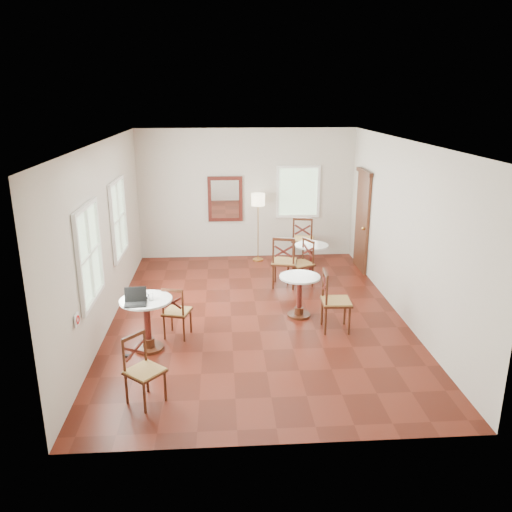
{
  "coord_description": "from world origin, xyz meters",
  "views": [
    {
      "loc": [
        -0.58,
        -8.26,
        3.7
      ],
      "look_at": [
        0.0,
        0.3,
        1.0
      ],
      "focal_mm": 35.95,
      "sensor_mm": 36.0,
      "label": 1
    }
  ],
  "objects_px": {
    "cafe_table_back": "(311,257)",
    "chair_back_a": "(303,239)",
    "navy_mug": "(144,296)",
    "water_glass": "(151,297)",
    "chair_near_b": "(143,370)",
    "floor_lamp": "(258,204)",
    "laptop": "(136,300)",
    "mouse": "(145,298)",
    "cafe_table_mid": "(299,291)",
    "chair_back_b": "(302,263)",
    "cafe_table_near": "(147,318)",
    "chair_mid_a": "(284,261)",
    "chair_mid_b": "(334,301)",
    "chair_near_a": "(177,312)",
    "power_adapter": "(128,356)"
  },
  "relations": [
    {
      "from": "chair_mid_a",
      "to": "chair_near_b",
      "type": "bearing_deg",
      "value": 72.67
    },
    {
      "from": "cafe_table_near",
      "to": "navy_mug",
      "type": "distance_m",
      "value": 0.36
    },
    {
      "from": "chair_near_a",
      "to": "chair_mid_a",
      "type": "bearing_deg",
      "value": -116.71
    },
    {
      "from": "cafe_table_back",
      "to": "chair_mid_b",
      "type": "relative_size",
      "value": 0.72
    },
    {
      "from": "cafe_table_near",
      "to": "navy_mug",
      "type": "relative_size",
      "value": 6.9
    },
    {
      "from": "cafe_table_back",
      "to": "chair_back_a",
      "type": "distance_m",
      "value": 1.13
    },
    {
      "from": "navy_mug",
      "to": "chair_near_b",
      "type": "bearing_deg",
      "value": -83.4
    },
    {
      "from": "cafe_table_mid",
      "to": "floor_lamp",
      "type": "bearing_deg",
      "value": 98.56
    },
    {
      "from": "cafe_table_mid",
      "to": "chair_mid_a",
      "type": "height_order",
      "value": "chair_mid_a"
    },
    {
      "from": "cafe_table_back",
      "to": "mouse",
      "type": "distance_m",
      "value": 4.26
    },
    {
      "from": "chair_mid_a",
      "to": "navy_mug",
      "type": "xyz_separation_m",
      "value": [
        -2.4,
        -2.5,
        0.34
      ]
    },
    {
      "from": "cafe_table_mid",
      "to": "mouse",
      "type": "bearing_deg",
      "value": -156.54
    },
    {
      "from": "cafe_table_mid",
      "to": "navy_mug",
      "type": "relative_size",
      "value": 6.24
    },
    {
      "from": "laptop",
      "to": "chair_back_b",
      "type": "bearing_deg",
      "value": 39.07
    },
    {
      "from": "laptop",
      "to": "mouse",
      "type": "xyz_separation_m",
      "value": [
        0.11,
        0.15,
        -0.04
      ]
    },
    {
      "from": "cafe_table_mid",
      "to": "mouse",
      "type": "xyz_separation_m",
      "value": [
        -2.47,
        -1.07,
        0.38
      ]
    },
    {
      "from": "water_glass",
      "to": "chair_near_a",
      "type": "bearing_deg",
      "value": 56.0
    },
    {
      "from": "chair_near_a",
      "to": "chair_mid_a",
      "type": "xyz_separation_m",
      "value": [
        1.97,
        2.12,
        0.1
      ]
    },
    {
      "from": "cafe_table_mid",
      "to": "power_adapter",
      "type": "distance_m",
      "value": 3.06
    },
    {
      "from": "chair_near_b",
      "to": "chair_mid_b",
      "type": "bearing_deg",
      "value": -14.6
    },
    {
      "from": "chair_back_a",
      "to": "chair_back_b",
      "type": "bearing_deg",
      "value": 92.69
    },
    {
      "from": "cafe_table_back",
      "to": "water_glass",
      "type": "bearing_deg",
      "value": -133.65
    },
    {
      "from": "cafe_table_back",
      "to": "chair_mid_a",
      "type": "relative_size",
      "value": 0.69
    },
    {
      "from": "cafe_table_mid",
      "to": "chair_back_b",
      "type": "height_order",
      "value": "chair_back_b"
    },
    {
      "from": "cafe_table_back",
      "to": "chair_back_a",
      "type": "relative_size",
      "value": 0.68
    },
    {
      "from": "navy_mug",
      "to": "water_glass",
      "type": "height_order",
      "value": "water_glass"
    },
    {
      "from": "cafe_table_mid",
      "to": "chair_back_b",
      "type": "relative_size",
      "value": 0.78
    },
    {
      "from": "cafe_table_back",
      "to": "navy_mug",
      "type": "distance_m",
      "value": 4.25
    },
    {
      "from": "laptop",
      "to": "water_glass",
      "type": "bearing_deg",
      "value": 21.15
    },
    {
      "from": "water_glass",
      "to": "cafe_table_back",
      "type": "bearing_deg",
      "value": 46.35
    },
    {
      "from": "cafe_table_back",
      "to": "water_glass",
      "type": "distance_m",
      "value": 4.23
    },
    {
      "from": "cafe_table_mid",
      "to": "chair_near_b",
      "type": "bearing_deg",
      "value": -133.23
    },
    {
      "from": "chair_mid_a",
      "to": "water_glass",
      "type": "height_order",
      "value": "chair_mid_a"
    },
    {
      "from": "chair_near_a",
      "to": "power_adapter",
      "type": "height_order",
      "value": "chair_near_a"
    },
    {
      "from": "laptop",
      "to": "mouse",
      "type": "bearing_deg",
      "value": 49.22
    },
    {
      "from": "chair_mid_b",
      "to": "floor_lamp",
      "type": "bearing_deg",
      "value": 16.85
    },
    {
      "from": "cafe_table_near",
      "to": "cafe_table_back",
      "type": "bearing_deg",
      "value": 44.85
    },
    {
      "from": "mouse",
      "to": "laptop",
      "type": "bearing_deg",
      "value": -116.39
    },
    {
      "from": "chair_back_a",
      "to": "floor_lamp",
      "type": "xyz_separation_m",
      "value": [
        -1.02,
        0.17,
        0.8
      ]
    },
    {
      "from": "chair_mid_a",
      "to": "chair_mid_b",
      "type": "bearing_deg",
      "value": 118.09
    },
    {
      "from": "chair_back_a",
      "to": "chair_mid_b",
      "type": "bearing_deg",
      "value": 101.61
    },
    {
      "from": "floor_lamp",
      "to": "water_glass",
      "type": "distance_m",
      "value": 4.76
    },
    {
      "from": "chair_near_b",
      "to": "navy_mug",
      "type": "distance_m",
      "value": 1.51
    },
    {
      "from": "cafe_table_near",
      "to": "floor_lamp",
      "type": "xyz_separation_m",
      "value": [
        1.98,
        4.28,
        0.83
      ]
    },
    {
      "from": "chair_mid_b",
      "to": "navy_mug",
      "type": "distance_m",
      "value": 3.03
    },
    {
      "from": "chair_back_a",
      "to": "navy_mug",
      "type": "bearing_deg",
      "value": 65.9
    },
    {
      "from": "chair_near_b",
      "to": "floor_lamp",
      "type": "height_order",
      "value": "floor_lamp"
    },
    {
      "from": "chair_near_a",
      "to": "chair_mid_a",
      "type": "relative_size",
      "value": 0.81
    },
    {
      "from": "chair_mid_b",
      "to": "laptop",
      "type": "distance_m",
      "value": 3.16
    },
    {
      "from": "cafe_table_near",
      "to": "laptop",
      "type": "xyz_separation_m",
      "value": [
        -0.12,
        -0.17,
        0.37
      ]
    }
  ]
}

